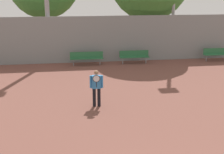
{
  "coord_description": "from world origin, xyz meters",
  "views": [
    {
      "loc": [
        -2.84,
        -5.26,
        4.97
      ],
      "look_at": [
        -0.84,
        8.55,
        0.94
      ],
      "focal_mm": 50.0,
      "sensor_mm": 36.0,
      "label": 1
    }
  ],
  "objects_px": {
    "tennis_player": "(96,86)",
    "bench_courtside_far": "(216,53)",
    "bench_courtside_near": "(134,55)",
    "bench_by_gate": "(87,57)"
  },
  "relations": [
    {
      "from": "tennis_player",
      "to": "bench_courtside_far",
      "type": "relative_size",
      "value": 0.9
    },
    {
      "from": "bench_courtside_near",
      "to": "bench_by_gate",
      "type": "height_order",
      "value": "same"
    },
    {
      "from": "bench_courtside_near",
      "to": "tennis_player",
      "type": "bearing_deg",
      "value": -113.52
    },
    {
      "from": "bench_courtside_near",
      "to": "bench_by_gate",
      "type": "relative_size",
      "value": 0.91
    },
    {
      "from": "bench_courtside_near",
      "to": "bench_by_gate",
      "type": "bearing_deg",
      "value": 179.99
    },
    {
      "from": "tennis_player",
      "to": "bench_courtside_far",
      "type": "xyz_separation_m",
      "value": [
        9.1,
        7.52,
        -0.37
      ]
    },
    {
      "from": "bench_courtside_far",
      "to": "bench_by_gate",
      "type": "xyz_separation_m",
      "value": [
        -9.03,
        0.0,
        0.0
      ]
    },
    {
      "from": "bench_courtside_far",
      "to": "bench_by_gate",
      "type": "relative_size",
      "value": 0.81
    },
    {
      "from": "tennis_player",
      "to": "bench_courtside_near",
      "type": "height_order",
      "value": "tennis_player"
    },
    {
      "from": "bench_courtside_far",
      "to": "bench_by_gate",
      "type": "height_order",
      "value": "same"
    }
  ]
}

